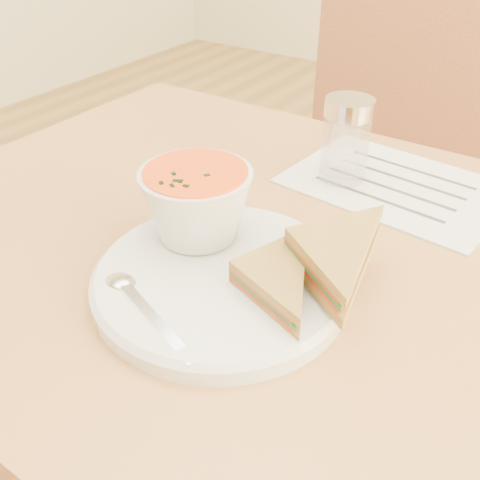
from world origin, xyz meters
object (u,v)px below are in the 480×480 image
Objects in this scene: dining_table at (277,446)px; condiment_shaker at (345,141)px; chair_far at (381,222)px; plate at (221,280)px; soup_bowl at (197,207)px.

condiment_shaker is at bearing 96.29° from dining_table.
plate is at bearing 83.59° from chair_far.
condiment_shaker reaches higher than dining_table.
dining_table is 0.40m from plate.
soup_bowl is (-0.03, -0.56, 0.31)m from chair_far.
condiment_shaker is (0.06, 0.24, 0.00)m from soup_bowl.
condiment_shaker is (-0.02, 0.18, 0.43)m from dining_table.
chair_far is at bearing 95.39° from dining_table.
chair_far is 0.44m from condiment_shaker.
dining_table is 0.44m from soup_bowl.
soup_bowl is at bearing -141.64° from dining_table.
soup_bowl reaches higher than plate.
plate is at bearing -33.72° from soup_bowl.
plate is at bearing -90.81° from condiment_shaker.
plate is (0.02, -0.59, 0.26)m from chair_far.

